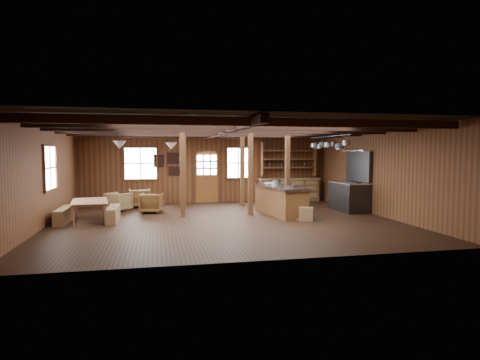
% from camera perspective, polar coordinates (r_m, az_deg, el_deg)
% --- Properties ---
extents(room, '(10.04, 9.04, 2.84)m').
position_cam_1_polar(room, '(11.87, -2.10, 0.86)').
color(room, black).
rests_on(room, ground).
extents(ceiling_joists, '(9.80, 8.82, 0.18)m').
position_cam_1_polar(ceiling_joists, '(12.04, -2.26, 7.00)').
color(ceiling_joists, black).
rests_on(ceiling_joists, ceiling).
extents(timber_posts, '(3.95, 2.35, 2.80)m').
position_cam_1_polar(timber_posts, '(14.01, -1.44, 1.34)').
color(timber_posts, '#4B2915').
rests_on(timber_posts, floor).
extents(back_door, '(1.02, 0.08, 2.15)m').
position_cam_1_polar(back_door, '(16.30, -4.73, -0.13)').
color(back_door, brown).
rests_on(back_door, floor).
extents(window_back_left, '(1.32, 0.06, 1.32)m').
position_cam_1_polar(window_back_left, '(16.16, -13.95, 2.29)').
color(window_back_left, white).
rests_on(window_back_left, wall_back).
extents(window_back_right, '(1.02, 0.06, 1.32)m').
position_cam_1_polar(window_back_right, '(16.48, -0.26, 2.44)').
color(window_back_right, white).
rests_on(window_back_right, wall_back).
extents(window_left, '(0.14, 1.24, 1.32)m').
position_cam_1_polar(window_left, '(12.55, -25.46, 1.56)').
color(window_left, white).
rests_on(window_left, wall_back).
extents(notice_boards, '(1.08, 0.03, 0.90)m').
position_cam_1_polar(notice_boards, '(16.15, -10.04, 2.49)').
color(notice_boards, beige).
rests_on(notice_boards, wall_back).
extents(back_counter, '(2.55, 0.60, 2.45)m').
position_cam_1_polar(back_counter, '(16.84, 6.94, -0.96)').
color(back_counter, brown).
rests_on(back_counter, floor).
extents(pendant_lamps, '(1.86, 2.36, 0.66)m').
position_cam_1_polar(pendant_lamps, '(12.69, -12.99, 4.81)').
color(pendant_lamps, '#2E2E31').
rests_on(pendant_lamps, ceiling).
extents(pot_rack, '(0.41, 3.00, 0.44)m').
position_cam_1_polar(pot_rack, '(13.09, 12.51, 4.94)').
color(pot_rack, '#2E2E31').
rests_on(pot_rack, ceiling).
extents(kitchen_island, '(1.21, 2.60, 1.20)m').
position_cam_1_polar(kitchen_island, '(13.19, 5.76, -2.86)').
color(kitchen_island, brown).
rests_on(kitchen_island, floor).
extents(step_stool, '(0.55, 0.48, 0.41)m').
position_cam_1_polar(step_stool, '(12.11, 9.36, -4.81)').
color(step_stool, olive).
rests_on(step_stool, floor).
extents(commercial_range, '(0.88, 1.72, 2.12)m').
position_cam_1_polar(commercial_range, '(14.51, 15.50, -1.59)').
color(commercial_range, '#2E2E31').
rests_on(commercial_range, floor).
extents(dining_table, '(1.23, 1.89, 0.62)m').
position_cam_1_polar(dining_table, '(12.62, -20.41, -4.16)').
color(dining_table, '#945E43').
rests_on(dining_table, floor).
extents(bench_wall, '(0.29, 1.56, 0.43)m').
position_cam_1_polar(bench_wall, '(12.77, -23.74, -4.60)').
color(bench_wall, olive).
rests_on(bench_wall, floor).
extents(bench_aisle, '(0.29, 1.54, 0.42)m').
position_cam_1_polar(bench_aisle, '(12.56, -17.59, -4.60)').
color(bench_aisle, olive).
rests_on(bench_aisle, floor).
extents(armchair_a, '(0.79, 0.80, 0.68)m').
position_cam_1_polar(armchair_a, '(15.36, -14.11, -2.52)').
color(armchair_a, brown).
rests_on(armchair_a, floor).
extents(armchair_b, '(0.83, 0.85, 0.67)m').
position_cam_1_polar(armchair_b, '(13.87, -12.46, -3.20)').
color(armchair_b, brown).
rests_on(armchair_b, floor).
extents(armchair_c, '(1.00, 1.00, 0.66)m').
position_cam_1_polar(armchair_c, '(14.55, -16.93, -2.96)').
color(armchair_c, olive).
rests_on(armchair_c, floor).
extents(counter_pot, '(0.30, 0.30, 0.18)m').
position_cam_1_polar(counter_pot, '(13.82, 5.19, -0.25)').
color(counter_pot, silver).
rests_on(counter_pot, kitchen_island).
extents(bowl, '(0.34, 0.34, 0.07)m').
position_cam_1_polar(bowl, '(13.57, 4.09, -0.55)').
color(bowl, silver).
rests_on(bowl, kitchen_island).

